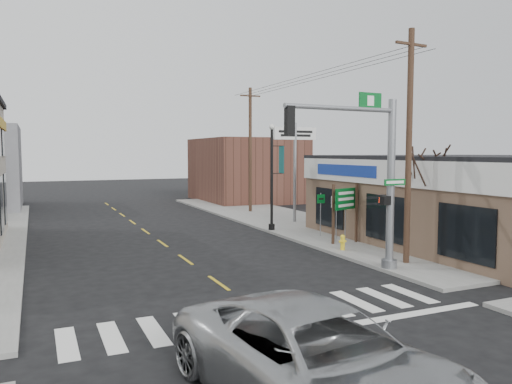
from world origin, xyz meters
name	(u,v)px	position (x,y,z in m)	size (l,w,h in m)	color
ground	(270,319)	(0.00, 0.00, 0.00)	(140.00, 140.00, 0.00)	black
sidewalk_right	(313,228)	(9.00, 13.00, 0.07)	(6.00, 38.00, 0.13)	slate
center_line	(186,260)	(0.00, 8.00, 0.01)	(0.12, 56.00, 0.01)	gold
crosswalk	(264,315)	(0.00, 0.40, 0.01)	(11.00, 2.20, 0.01)	silver
thrift_store	(485,201)	(14.50, 6.00, 2.00)	(12.00, 14.00, 4.00)	brown
bldg_distant_right	(246,170)	(12.00, 30.00, 2.80)	(8.00, 10.00, 5.60)	#553227
suv	(318,360)	(-1.26, -4.49, 0.88)	(2.92, 6.33, 1.76)	#9FA1A4
traffic_signal_pole	(374,166)	(5.56, 3.00, 3.90)	(5.01, 0.38, 6.34)	gray
guide_sign	(346,205)	(7.72, 7.91, 1.93)	(1.59, 0.13, 2.78)	#442E1F
fire_hydrant	(343,242)	(6.66, 6.55, 0.50)	(0.21, 0.21, 0.67)	yellow
ped_crossing_sign	(346,205)	(8.20, 8.61, 1.82)	(0.95, 0.07, 2.44)	gray
lamp_post	(273,169)	(6.36, 12.92, 3.47)	(0.75, 0.59, 5.76)	black
dance_center_sign	(295,146)	(9.00, 15.25, 4.74)	(2.84, 0.18, 6.04)	gray
bare_tree	(429,153)	(8.79, 3.78, 4.36)	(2.69, 2.69, 5.38)	black
shrub_front	(510,254)	(10.64, 1.40, 0.59)	(1.24, 1.24, 0.93)	#18371C
shrub_back	(386,227)	(10.76, 8.71, 0.57)	(1.16, 1.16, 0.87)	black
utility_pole_near	(409,145)	(7.50, 3.45, 4.68)	(1.54, 0.23, 8.87)	#442D1C
utility_pole_far	(250,148)	(8.63, 21.27, 4.65)	(1.53, 0.23, 8.82)	#442F1E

